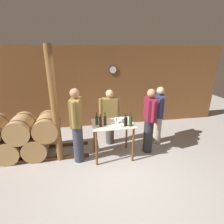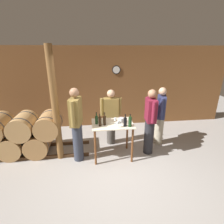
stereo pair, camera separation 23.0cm
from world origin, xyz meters
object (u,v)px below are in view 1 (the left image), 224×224
at_px(ice_bucket, 122,120).
at_px(wine_bottle_far_right, 131,121).
at_px(wine_bottle_left, 101,122).
at_px(wine_glass_near_center, 119,123).
at_px(wine_glass_near_right, 122,120).
at_px(person_host, 77,125).
at_px(wine_bottle_right, 126,121).
at_px(wine_glass_near_left, 116,119).
at_px(person_visitor_near_door, 158,114).
at_px(wine_bottle_far_left, 97,120).
at_px(wine_bottle_center, 105,120).
at_px(person_visitor_bearded, 149,120).
at_px(wooden_post, 55,108).
at_px(person_visitor_with_scarf, 110,116).

bearing_deg(ice_bucket, wine_bottle_far_right, -62.42).
bearing_deg(wine_bottle_left, wine_glass_near_center, -18.70).
height_order(wine_glass_near_right, person_host, person_host).
xyz_separation_m(wine_bottle_right, wine_glass_near_center, (-0.18, -0.05, 0.00)).
relative_size(wine_bottle_left, wine_bottle_right, 1.02).
bearing_deg(wine_bottle_left, wine_bottle_right, -7.87).
bearing_deg(wine_bottle_right, wine_glass_near_left, 143.51).
bearing_deg(wine_glass_near_center, person_visitor_near_door, 29.55).
xyz_separation_m(wine_glass_near_left, wine_glass_near_right, (0.14, -0.04, -0.01)).
distance_m(wine_bottle_far_left, wine_bottle_right, 0.68).
bearing_deg(wine_glass_near_left, wine_bottle_left, -168.37).
xyz_separation_m(wine_glass_near_center, wine_glass_near_right, (0.11, 0.17, -0.00)).
distance_m(wine_glass_near_left, person_visitor_near_door, 1.44).
bearing_deg(wine_bottle_center, wine_glass_near_center, -34.26).
relative_size(wine_glass_near_right, person_visitor_bearded, 0.08).
bearing_deg(wooden_post, wine_glass_near_center, -14.10).
bearing_deg(person_visitor_bearded, wine_glass_near_center, -160.31).
height_order(wine_glass_near_right, ice_bucket, wine_glass_near_right).
height_order(wine_bottle_left, wine_glass_near_center, wine_bottle_left).
distance_m(wine_bottle_left, ice_bucket, 0.56).
distance_m(wine_glass_near_right, person_visitor_bearded, 0.77).
relative_size(wine_bottle_far_left, ice_bucket, 2.03).
bearing_deg(person_visitor_with_scarf, person_visitor_bearded, -34.27).
height_order(wine_glass_near_left, ice_bucket, wine_glass_near_left).
bearing_deg(wine_bottle_right, wine_glass_near_right, 121.30).
bearing_deg(person_visitor_bearded, wine_glass_near_left, -173.60).
xyz_separation_m(wine_glass_near_left, wine_glass_near_center, (0.03, -0.21, -0.00)).
bearing_deg(person_visitor_with_scarf, person_host, -140.88).
relative_size(wine_bottle_far_left, wine_bottle_center, 0.96).
relative_size(wine_bottle_far_right, ice_bucket, 2.12).
xyz_separation_m(wooden_post, wine_bottle_right, (1.58, -0.30, -0.33)).
relative_size(wine_bottle_far_right, wine_glass_near_right, 2.12).
distance_m(wine_bottle_right, person_visitor_near_door, 1.32).
xyz_separation_m(wine_bottle_right, wine_bottle_far_right, (0.11, -0.04, 0.01)).
distance_m(wine_bottle_center, ice_bucket, 0.44).
distance_m(wine_bottle_far_left, person_host, 0.47).
xyz_separation_m(wooden_post, wine_bottle_far_left, (0.93, -0.09, -0.33)).
relative_size(person_host, person_visitor_with_scarf, 1.14).
bearing_deg(wine_bottle_center, wine_bottle_right, -16.71).
distance_m(wine_bottle_far_right, wine_glass_near_center, 0.29).
bearing_deg(wine_glass_near_left, wine_glass_near_center, -81.91).
bearing_deg(wine_bottle_left, person_visitor_with_scarf, 66.55).
distance_m(wine_bottle_far_right, ice_bucket, 0.32).
distance_m(person_visitor_with_scarf, person_visitor_bearded, 1.10).
bearing_deg(wine_bottle_far_right, wooden_post, 168.82).
height_order(person_visitor_with_scarf, person_visitor_near_door, person_visitor_near_door).
height_order(wine_glass_near_center, ice_bucket, wine_glass_near_center).
xyz_separation_m(wine_bottle_left, wine_glass_near_right, (0.50, 0.03, -0.01)).
distance_m(wooden_post, wine_glass_near_center, 1.48).
relative_size(wine_bottle_right, person_visitor_near_door, 0.18).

